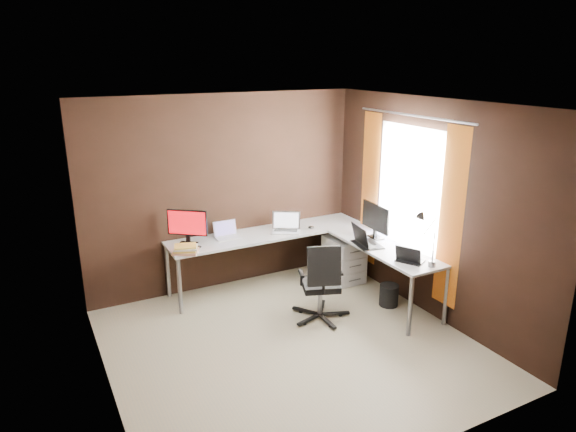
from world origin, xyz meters
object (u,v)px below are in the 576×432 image
at_px(drawer_pedestal, 344,259).
at_px(laptop_black_small, 409,258).
at_px(desk_lamp, 426,232).
at_px(laptop_white, 226,234).
at_px(book_stack, 185,249).
at_px(monitor_left, 187,225).
at_px(laptop_black_big, 365,241).
at_px(laptop_silver, 286,227).
at_px(wastebasket, 389,295).
at_px(office_chair, 321,297).
at_px(monitor_right, 376,219).

relative_size(drawer_pedestal, laptop_black_small, 1.70).
bearing_deg(desk_lamp, laptop_black_small, 118.67).
relative_size(laptop_white, book_stack, 0.84).
bearing_deg(drawer_pedestal, book_stack, 175.96).
xyz_separation_m(monitor_left, laptop_white, (0.50, 0.01, -0.20)).
bearing_deg(drawer_pedestal, laptop_white, 164.10).
distance_m(laptop_black_big, book_stack, 2.14).
bearing_deg(laptop_black_big, book_stack, 77.66).
height_order(laptop_silver, wastebasket, laptop_silver).
bearing_deg(laptop_white, laptop_black_small, -48.49).
xyz_separation_m(laptop_black_big, laptop_black_small, (0.13, -0.66, -0.01)).
relative_size(laptop_black_big, laptop_black_small, 1.21).
xyz_separation_m(book_stack, wastebasket, (2.20, -1.04, -0.64)).
distance_m(drawer_pedestal, monitor_left, 2.16).
height_order(laptop_white, laptop_black_small, laptop_white).
bearing_deg(drawer_pedestal, laptop_black_big, -102.20).
distance_m(drawer_pedestal, book_stack, 2.18).
bearing_deg(desk_lamp, laptop_white, 132.13).
height_order(monitor_left, laptop_white, monitor_left).
relative_size(laptop_silver, office_chair, 0.47).
relative_size(monitor_left, desk_lamp, 0.71).
bearing_deg(monitor_right, wastebasket, 173.52).
relative_size(monitor_left, book_stack, 1.21).
height_order(drawer_pedestal, monitor_left, monitor_left).
xyz_separation_m(desk_lamp, office_chair, (-0.91, 0.64, -0.83)).
relative_size(monitor_right, desk_lamp, 0.89).
distance_m(laptop_black_small, book_stack, 2.56).
height_order(laptop_black_small, desk_lamp, desk_lamp).
relative_size(laptop_silver, laptop_black_small, 1.28).
distance_m(monitor_left, laptop_silver, 1.30).
bearing_deg(wastebasket, desk_lamp, -90.79).
bearing_deg(book_stack, laptop_black_big, -21.39).
height_order(laptop_white, wastebasket, laptop_white).
xyz_separation_m(laptop_black_big, desk_lamp, (0.20, -0.81, 0.33)).
bearing_deg(laptop_white, desk_lamp, -49.45).
height_order(desk_lamp, office_chair, desk_lamp).
bearing_deg(laptop_white, book_stack, -155.22).
xyz_separation_m(drawer_pedestal, monitor_left, (-2.01, 0.42, 0.67)).
relative_size(monitor_left, laptop_black_small, 1.22).
xyz_separation_m(monitor_right, laptop_black_big, (-0.27, -0.16, -0.20)).
xyz_separation_m(laptop_black_small, wastebasket, (0.08, 0.40, -0.64)).
bearing_deg(monitor_left, laptop_black_small, -2.65).
height_order(laptop_white, office_chair, office_chair).
bearing_deg(office_chair, drawer_pedestal, 63.50).
height_order(laptop_black_big, laptop_black_small, laptop_black_big).
relative_size(monitor_right, office_chair, 0.57).
height_order(laptop_white, laptop_black_big, laptop_black_big).
relative_size(monitor_right, laptop_white, 1.79).
bearing_deg(monitor_right, office_chair, 110.62).
height_order(monitor_left, monitor_right, monitor_right).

